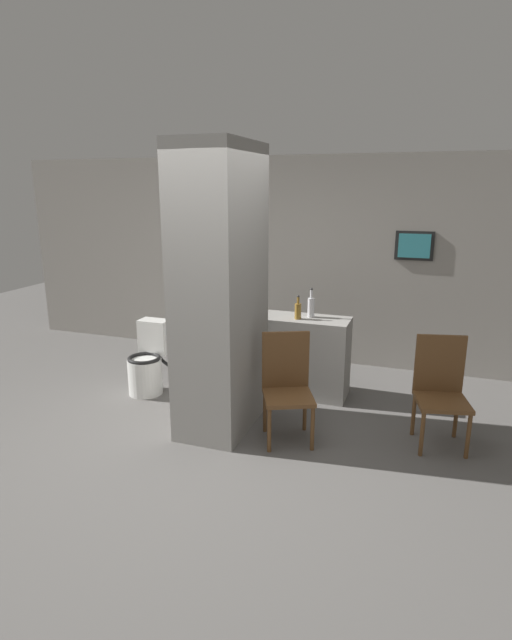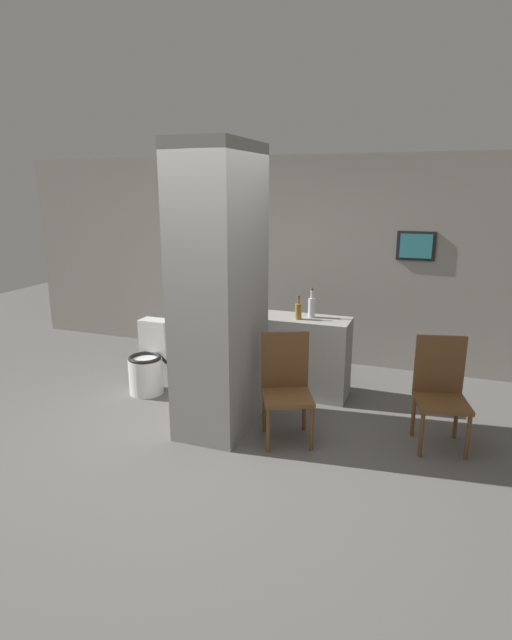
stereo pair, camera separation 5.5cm
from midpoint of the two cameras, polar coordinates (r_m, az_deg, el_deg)
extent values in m
plane|color=#5B5956|center=(4.54, -5.16, -14.38)|extent=(14.00, 14.00, 0.00)
cube|color=gray|center=(6.49, 4.50, 6.80)|extent=(8.00, 0.06, 2.60)
cube|color=black|center=(7.01, -8.46, 10.58)|extent=(0.36, 0.02, 0.48)
cube|color=#4C9959|center=(6.99, -8.51, 10.57)|extent=(0.30, 0.01, 0.39)
cube|color=black|center=(6.19, 18.06, 8.05)|extent=(0.44, 0.02, 0.34)
cube|color=teal|center=(6.17, 18.06, 8.04)|extent=(0.36, 0.01, 0.28)
cube|color=gray|center=(4.54, -3.76, 3.27)|extent=(0.58, 1.00, 2.60)
cylinder|color=#593319|center=(4.45, -8.48, 6.17)|extent=(0.03, 0.40, 0.40)
cylinder|color=red|center=(4.46, -8.65, 6.18)|extent=(0.01, 0.07, 0.07)
cube|color=gray|center=(5.51, 4.15, -3.97)|extent=(1.29, 0.44, 0.87)
cylinder|color=silver|center=(5.67, -12.20, -6.26)|extent=(0.37, 0.37, 0.40)
torus|color=black|center=(5.60, -12.32, -4.26)|extent=(0.36, 0.36, 0.04)
cube|color=silver|center=(5.74, -11.12, -1.81)|extent=(0.33, 0.20, 0.39)
cylinder|color=brown|center=(4.37, 1.76, -12.50)|extent=(0.04, 0.04, 0.40)
cylinder|color=brown|center=(4.42, 6.71, -12.27)|extent=(0.04, 0.04, 0.40)
cylinder|color=brown|center=(4.71, 1.30, -10.40)|extent=(0.04, 0.04, 0.40)
cylinder|color=brown|center=(4.75, 5.87, -10.22)|extent=(0.04, 0.04, 0.40)
cube|color=brown|center=(4.47, 3.96, -8.79)|extent=(0.57, 0.57, 0.04)
cube|color=brown|center=(4.55, 3.68, -4.54)|extent=(0.40, 0.20, 0.53)
cylinder|color=brown|center=(4.53, 18.72, -12.34)|extent=(0.04, 0.04, 0.40)
cylinder|color=brown|center=(4.62, 23.38, -12.24)|extent=(0.04, 0.04, 0.40)
cylinder|color=brown|center=(4.86, 17.86, -10.33)|extent=(0.04, 0.04, 0.40)
cylinder|color=brown|center=(4.94, 22.20, -10.29)|extent=(0.04, 0.04, 0.40)
cube|color=brown|center=(4.64, 20.79, -8.84)|extent=(0.51, 0.51, 0.04)
cube|color=brown|center=(4.72, 20.56, -4.75)|extent=(0.42, 0.13, 0.53)
torus|color=black|center=(6.28, -8.81, -2.81)|extent=(0.64, 0.04, 0.64)
torus|color=black|center=(5.88, -0.16, -3.87)|extent=(0.64, 0.04, 0.64)
cylinder|color=#194C8C|center=(6.01, -4.66, -1.84)|extent=(0.92, 0.04, 0.04)
cylinder|color=#194C8C|center=(6.12, -6.80, -1.60)|extent=(0.03, 0.03, 0.33)
cylinder|color=#194C8C|center=(5.84, -0.62, -2.29)|extent=(0.03, 0.03, 0.30)
cube|color=black|center=(6.07, -6.86, 0.07)|extent=(0.16, 0.06, 0.04)
cylinder|color=#262626|center=(5.80, -0.63, -0.88)|extent=(0.03, 0.42, 0.03)
cylinder|color=silver|center=(5.35, 6.66, 1.39)|extent=(0.07, 0.07, 0.21)
cylinder|color=silver|center=(5.32, 6.70, 2.94)|extent=(0.03, 0.03, 0.09)
sphere|color=#333333|center=(5.31, 6.72, 3.50)|extent=(0.03, 0.03, 0.03)
cylinder|color=olive|center=(5.27, 5.16, 0.98)|extent=(0.07, 0.07, 0.16)
cylinder|color=olive|center=(5.24, 5.19, 2.22)|extent=(0.03, 0.03, 0.07)
sphere|color=#333333|center=(5.23, 5.20, 2.69)|extent=(0.03, 0.03, 0.03)
camera|label=1|loc=(0.03, -89.68, 0.09)|focal=28.00mm
camera|label=2|loc=(0.03, 90.32, -0.09)|focal=28.00mm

